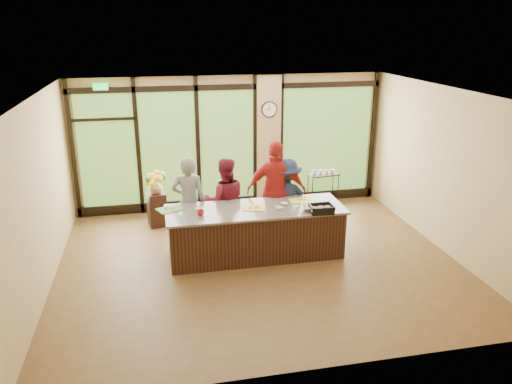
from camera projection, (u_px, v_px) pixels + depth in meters
name	position (u px, v px, depth m)	size (l,w,h in m)	color
floor	(259.00, 262.00, 8.95)	(7.00, 7.00, 0.00)	brown
ceiling	(259.00, 93.00, 7.98)	(7.00, 7.00, 0.00)	white
back_wall	(231.00, 143.00, 11.24)	(7.00, 7.00, 0.00)	tan
left_wall	(40.00, 196.00, 7.78)	(6.00, 6.00, 0.00)	tan
right_wall	(445.00, 171.00, 9.14)	(6.00, 6.00, 0.00)	tan
window_wall	(239.00, 148.00, 11.27)	(6.90, 0.12, 3.00)	tan
island_base	(255.00, 233.00, 9.08)	(3.10, 1.00, 0.88)	black
countertop	(255.00, 209.00, 8.93)	(3.20, 1.10, 0.04)	gray
wall_clock	(269.00, 109.00, 11.04)	(0.36, 0.04, 0.36)	black
cook_left	(189.00, 202.00, 9.35)	(0.64, 0.42, 1.76)	slate
cook_midleft	(225.00, 200.00, 9.57)	(0.81, 0.63, 1.67)	maroon
cook_midright	(276.00, 191.00, 9.64)	(1.15, 0.48, 1.96)	#A71F19
cook_right	(286.00, 199.00, 9.77)	(1.04, 0.60, 1.61)	#1B233D
roasting_pan	(321.00, 211.00, 8.72)	(0.40, 0.31, 0.07)	black
mixing_bowl	(311.00, 208.00, 8.84)	(0.35, 0.35, 0.09)	silver
cutting_board_left	(170.00, 209.00, 8.86)	(0.44, 0.33, 0.01)	#509034
cutting_board_center	(254.00, 208.00, 8.92)	(0.40, 0.30, 0.01)	yellow
cutting_board_right	(301.00, 201.00, 9.30)	(0.41, 0.31, 0.01)	yellow
prep_bowl_near	(200.00, 209.00, 8.81)	(0.15, 0.15, 0.05)	white
prep_bowl_mid	(279.00, 208.00, 8.88)	(0.13, 0.13, 0.04)	white
prep_bowl_far	(284.00, 204.00, 9.11)	(0.13, 0.13, 0.03)	white
red_ramekin	(201.00, 213.00, 8.58)	(0.12, 0.12, 0.10)	#B71225
flower_stand	(157.00, 209.00, 10.45)	(0.36, 0.36, 0.71)	black
flower_vase	(156.00, 187.00, 10.29)	(0.28, 0.28, 0.30)	#9A8054
bar_cart	(323.00, 185.00, 11.42)	(0.71, 0.48, 0.91)	black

